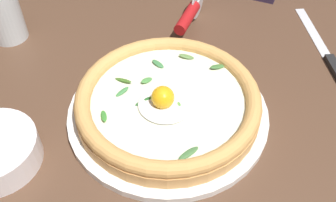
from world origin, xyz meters
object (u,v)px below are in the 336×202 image
(pizza, at_px, (168,101))
(pizza_cutter, at_px, (191,12))
(drinking_glass, at_px, (4,17))
(table_knife, at_px, (328,56))

(pizza, relative_size, pizza_cutter, 1.95)
(pizza, xyz_separation_m, pizza_cutter, (0.05, -0.23, 0.00))
(drinking_glass, bearing_deg, table_knife, -163.17)
(pizza, bearing_deg, pizza_cutter, -77.72)
(table_knife, height_order, drinking_glass, drinking_glass)
(table_knife, xyz_separation_m, drinking_glass, (0.56, 0.17, 0.04))
(pizza, xyz_separation_m, table_knife, (-0.21, -0.24, -0.03))
(pizza, xyz_separation_m, drinking_glass, (0.35, -0.07, 0.01))
(table_knife, bearing_deg, pizza, 48.53)
(table_knife, bearing_deg, drinking_glass, 16.83)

